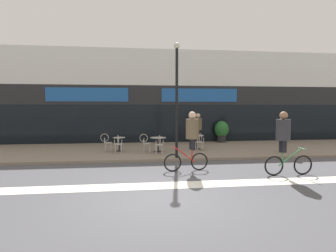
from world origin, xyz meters
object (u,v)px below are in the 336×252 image
at_px(cafe_chair_0_side, 107,141).
at_px(cyclist_1, 284,138).
at_px(planter_pot, 222,131).
at_px(pedestrian_near_end, 282,132).
at_px(lamp_post, 177,92).
at_px(bistro_table_2, 197,139).
at_px(bistro_table_1, 158,141).
at_px(pedestrian_far_end, 198,126).
at_px(cafe_chair_1_near, 159,143).
at_px(cafe_chair_1_side, 146,142).
at_px(bistro_table_0, 119,141).
at_px(cyclist_2, 191,135).
at_px(cafe_chair_2_near, 200,141).
at_px(cafe_chair_0_near, 118,143).

relative_size(cafe_chair_0_side, cyclist_1, 0.41).
xyz_separation_m(planter_pot, pedestrian_near_end, (1.70, -4.12, 0.28)).
xyz_separation_m(lamp_post, pedestrian_near_end, (5.35, 0.70, -1.87)).
distance_m(bistro_table_2, lamp_post, 3.61).
bearing_deg(bistro_table_2, bistro_table_1, -162.36).
bearing_deg(pedestrian_near_end, pedestrian_far_end, -52.43).
relative_size(cafe_chair_1_near, cyclist_1, 0.41).
height_order(cafe_chair_1_side, pedestrian_far_end, pedestrian_far_end).
height_order(bistro_table_0, bistro_table_1, bistro_table_1).
bearing_deg(bistro_table_0, cyclist_2, -54.40).
bearing_deg(cyclist_1, cafe_chair_1_near, 134.61).
distance_m(planter_pot, cyclist_2, 7.59).
relative_size(bistro_table_0, cyclist_2, 0.32).
distance_m(bistro_table_0, bistro_table_1, 1.99).
xyz_separation_m(cafe_chair_2_near, pedestrian_far_end, (0.53, 2.69, 0.58)).
relative_size(cafe_chair_0_side, pedestrian_far_end, 0.49).
xyz_separation_m(cafe_chair_0_side, cyclist_1, (6.52, -5.04, 0.66)).
bearing_deg(cyclist_1, cafe_chair_1_side, 134.64).
distance_m(cafe_chair_0_side, pedestrian_far_end, 5.76).
height_order(cafe_chair_0_side, planter_pot, planter_pot).
bearing_deg(cyclist_1, bistro_table_1, 130.50).
bearing_deg(pedestrian_near_end, lamp_post, 2.57).
height_order(cafe_chair_0_near, cyclist_1, cyclist_1).
distance_m(cafe_chair_2_near, pedestrian_far_end, 2.80).
relative_size(cyclist_2, pedestrian_far_end, 1.18).
bearing_deg(cafe_chair_1_near, planter_pot, -53.97).
bearing_deg(cyclist_2, bistro_table_0, -59.31).
bearing_deg(cafe_chair_1_near, cafe_chair_0_near, 72.08).
bearing_deg(cafe_chair_2_near, planter_pot, -39.17).
height_order(bistro_table_1, cafe_chair_2_near, cafe_chair_2_near).
bearing_deg(cyclist_1, cafe_chair_0_side, 142.21).
bearing_deg(cyclist_1, cafe_chair_0_near, 143.07).
xyz_separation_m(lamp_post, cyclist_1, (3.26, -2.98, -1.72)).
xyz_separation_m(bistro_table_0, pedestrian_near_end, (7.98, -1.37, 0.53)).
height_order(pedestrian_near_end, pedestrian_far_end, pedestrian_far_end).
height_order(bistro_table_2, cafe_chair_0_side, cafe_chair_0_side).
height_order(bistro_table_0, bistro_table_2, bistro_table_2).
bearing_deg(pedestrian_far_end, cyclist_2, -93.87).
xyz_separation_m(bistro_table_0, cafe_chair_1_near, (1.95, -1.06, 0.02)).
bearing_deg(pedestrian_near_end, planter_pot, -72.44).
relative_size(bistro_table_2, cyclist_1, 0.33).
bearing_deg(cafe_chair_1_near, pedestrian_far_end, -43.75).
xyz_separation_m(bistro_table_2, cafe_chair_1_side, (-2.76, -0.67, -0.01)).
xyz_separation_m(cafe_chair_0_near, cafe_chair_1_side, (1.32, 0.20, 0.00)).
bearing_deg(bistro_table_2, pedestrian_near_end, -22.47).
relative_size(cafe_chair_0_side, planter_pot, 0.66).
relative_size(cafe_chair_0_near, cafe_chair_1_side, 1.00).
distance_m(bistro_table_1, cafe_chair_0_side, 2.61).
bearing_deg(bistro_table_1, cafe_chair_0_side, 170.49).
height_order(bistro_table_2, cyclist_1, cyclist_1).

